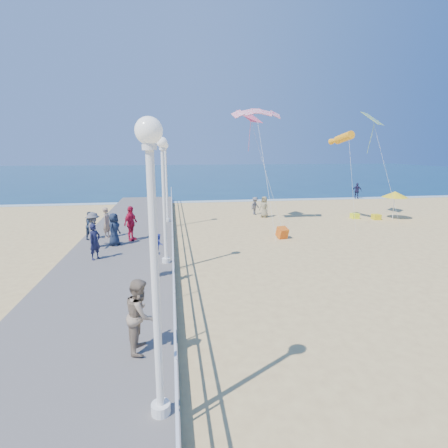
{
  "coord_description": "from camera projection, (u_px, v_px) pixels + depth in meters",
  "views": [
    {
      "loc": [
        -5.03,
        -14.74,
        5.21
      ],
      "look_at": [
        -2.5,
        2.0,
        1.6
      ],
      "focal_mm": 28.0,
      "sensor_mm": 36.0,
      "label": 1
    }
  ],
  "objects": [
    {
      "name": "kite_parafoil",
      "position": [
        257.0,
        111.0,
        22.81
      ],
      "size": [
        3.29,
        0.94,
        0.65
      ],
      "primitive_type": null,
      "rotation": [
        0.44,
        0.0,
        0.0
      ],
      "color": "#DA194A"
    },
    {
      "name": "kite_diamond_pink",
      "position": [
        250.0,
        117.0,
        23.9
      ],
      "size": [
        1.94,
        1.93,
        0.83
      ],
      "primitive_type": "cube",
      "rotation": [
        0.58,
        0.0,
        0.76
      ],
      "color": "#F65A81"
    },
    {
      "name": "surf_line",
      "position": [
        221.0,
        201.0,
        35.89
      ],
      "size": [
        160.0,
        1.2,
        0.04
      ],
      "primitive_type": "cube",
      "color": "white",
      "rests_on": "ground"
    },
    {
      "name": "beach_chair_right",
      "position": [
        376.0,
        217.0,
        26.58
      ],
      "size": [
        0.55,
        0.55,
        0.4
      ],
      "primitive_type": "cube",
      "color": "yellow",
      "rests_on": "ground"
    },
    {
      "name": "lamp_post_far",
      "position": [
        166.0,
        173.0,
        23.23
      ],
      "size": [
        0.44,
        0.44,
        5.32
      ],
      "color": "white",
      "rests_on": "boardwalk"
    },
    {
      "name": "kite_windsock",
      "position": [
        344.0,
        138.0,
        23.82
      ],
      "size": [
        1.0,
        2.67,
        1.08
      ],
      "primitive_type": "cylinder",
      "rotation": [
        1.36,
        0.0,
        0.17
      ],
      "color": "#FF9D15"
    },
    {
      "name": "beach_walker_b",
      "position": [
        357.0,
        191.0,
        37.57
      ],
      "size": [
        1.07,
        0.93,
        1.73
      ],
      "primitive_type": "imported",
      "rotation": [
        0.0,
        0.0,
        2.52
      ],
      "color": "#201C3E",
      "rests_on": "ground"
    },
    {
      "name": "boardwalk",
      "position": [
        116.0,
        269.0,
        14.94
      ],
      "size": [
        5.0,
        44.0,
        0.4
      ],
      "primitive_type": "cube",
      "color": "slate",
      "rests_on": "ground"
    },
    {
      "name": "spectator_6",
      "position": [
        107.0,
        222.0,
        19.4
      ],
      "size": [
        0.57,
        0.71,
        1.7
      ],
      "primitive_type": "imported",
      "rotation": [
        0.0,
        0.0,
        1.27
      ],
      "color": "gray",
      "rests_on": "boardwalk"
    },
    {
      "name": "box_kite",
      "position": [
        282.0,
        234.0,
        20.83
      ],
      "size": [
        0.7,
        0.82,
        0.74
      ],
      "primitive_type": "cube",
      "rotation": [
        0.31,
        0.0,
        0.23
      ],
      "color": "red",
      "rests_on": "ground"
    },
    {
      "name": "spectator_7",
      "position": [
        91.0,
        225.0,
        19.09
      ],
      "size": [
        0.86,
        0.92,
        1.51
      ],
      "primitive_type": "imported",
      "rotation": [
        0.0,
        0.0,
        1.06
      ],
      "color": "#1C283D",
      "rests_on": "boardwalk"
    },
    {
      "name": "lamp_post_mid",
      "position": [
        164.0,
        188.0,
        14.53
      ],
      "size": [
        0.44,
        0.44,
        5.32
      ],
      "color": "white",
      "rests_on": "boardwalk"
    },
    {
      "name": "spectator_1",
      "position": [
        140.0,
        315.0,
        8.41
      ],
      "size": [
        0.73,
        0.91,
        1.81
      ],
      "primitive_type": "imported",
      "rotation": [
        0.0,
        0.0,
        1.52
      ],
      "color": "gray",
      "rests_on": "boardwalk"
    },
    {
      "name": "spectator_0",
      "position": [
        95.0,
        242.0,
        15.49
      ],
      "size": [
        0.66,
        0.71,
        1.63
      ],
      "primitive_type": "imported",
      "rotation": [
        0.0,
        0.0,
        0.97
      ],
      "color": "#191B38",
      "rests_on": "boardwalk"
    },
    {
      "name": "woman_holding_toddler",
      "position": [
        155.0,
        257.0,
        13.42
      ],
      "size": [
        0.38,
        0.57,
        1.56
      ],
      "primitive_type": "imported",
      "rotation": [
        0.0,
        0.0,
        1.58
      ],
      "color": "silver",
      "rests_on": "boardwalk"
    },
    {
      "name": "toddler_held",
      "position": [
        159.0,
        244.0,
        13.49
      ],
      "size": [
        0.3,
        0.39,
        0.79
      ],
      "primitive_type": "imported",
      "rotation": [
        0.0,
        0.0,
        1.58
      ],
      "color": "#3142B9",
      "rests_on": "boardwalk"
    },
    {
      "name": "kite_diamond_multi",
      "position": [
        372.0,
        119.0,
        25.59
      ],
      "size": [
        2.06,
        2.05,
        0.95
      ],
      "primitive_type": "cube",
      "rotation": [
        0.62,
        0.0,
        0.75
      ],
      "color": "blue"
    },
    {
      "name": "spectator_3",
      "position": [
        131.0,
        223.0,
        18.74
      ],
      "size": [
        0.91,
        1.18,
        1.87
      ],
      "primitive_type": "imported",
      "rotation": [
        0.0,
        0.0,
        1.09
      ],
      "color": "#C2183C",
      "rests_on": "boardwalk"
    },
    {
      "name": "ground",
      "position": [
        284.0,
        265.0,
        16.07
      ],
      "size": [
        160.0,
        160.0,
        0.0
      ],
      "primitive_type": "plane",
      "color": "#E6C478",
      "rests_on": "ground"
    },
    {
      "name": "lamp_post_near",
      "position": [
        154.0,
        244.0,
        5.83
      ],
      "size": [
        0.44,
        0.44,
        5.32
      ],
      "color": "white",
      "rests_on": "boardwalk"
    },
    {
      "name": "spectator_4",
      "position": [
        114.0,
        229.0,
        17.76
      ],
      "size": [
        0.79,
        0.96,
        1.68
      ],
      "primitive_type": "imported",
      "rotation": [
        0.0,
        0.0,
        1.21
      ],
      "color": "#192338",
      "rests_on": "boardwalk"
    },
    {
      "name": "ocean",
      "position": [
        193.0,
        173.0,
        78.93
      ],
      "size": [
        160.0,
        90.0,
        0.05
      ],
      "primitive_type": "cube",
      "color": "#0C304C",
      "rests_on": "ground"
    },
    {
      "name": "railing",
      "position": [
        173.0,
        243.0,
        15.08
      ],
      "size": [
        0.05,
        42.0,
        0.55
      ],
      "color": "white",
      "rests_on": "boardwalk"
    },
    {
      "name": "beach_umbrella",
      "position": [
        395.0,
        194.0,
        26.33
      ],
      "size": [
        1.9,
        1.9,
        2.14
      ],
      "color": "white",
      "rests_on": "ground"
    },
    {
      "name": "beach_walker_a",
      "position": [
        255.0,
        206.0,
        28.47
      ],
      "size": [
        1.07,
        1.02,
        1.46
      ],
      "primitive_type": "imported",
      "rotation": [
        0.0,
        0.0,
        0.7
      ],
      "color": "#5D5D62",
      "rests_on": "ground"
    },
    {
      "name": "beach_walker_c",
      "position": [
        264.0,
        207.0,
        27.29
      ],
      "size": [
        0.91,
        0.97,
        1.66
      ],
      "primitive_type": "imported",
      "rotation": [
        0.0,
        0.0,
        -0.93
      ],
      "color": "#837A5A",
      "rests_on": "ground"
    },
    {
      "name": "beach_chair_left",
      "position": [
        355.0,
        216.0,
        26.97
      ],
      "size": [
        0.55,
        0.55,
        0.4
      ],
      "primitive_type": "cube",
      "color": "#F1FF1A",
      "rests_on": "ground"
    },
    {
      "name": "spectator_2",
      "position": [
        94.0,
        230.0,
        17.34
      ],
      "size": [
        0.89,
        1.27,
        1.8
      ],
      "primitive_type": "imported",
      "rotation": [
        0.0,
        0.0,
        1.78
      ],
      "color": "#545559",
      "rests_on": "boardwalk"
    }
  ]
}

